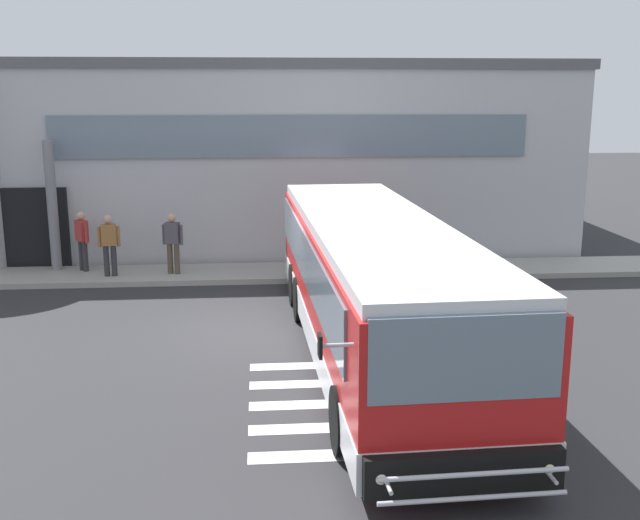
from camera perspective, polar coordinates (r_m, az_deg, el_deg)
The scene contains 9 objects.
ground_plane at distance 16.62m, azimuth -4.54°, elevation -5.18°, with size 80.00×90.00×0.02m, color #2B2B2D.
bay_paint_stripes at distance 12.84m, azimuth 4.64°, elevation -10.66°, with size 4.40×3.96×0.01m.
terminal_building at distance 27.50m, azimuth -6.16°, elevation 8.26°, with size 21.45×13.80×5.98m.
boarding_curb at distance 21.22m, azimuth -4.59°, elevation -0.99°, with size 23.65×2.00×0.15m, color #9E9B93.
entry_support_column at distance 22.20m, azimuth -19.58°, elevation 3.88°, with size 0.28×0.28×3.61m, color slate.
bus_main_foreground at distance 14.49m, azimuth 4.12°, elevation -2.33°, with size 3.03×12.01×2.70m.
passenger_near_column at distance 21.94m, azimuth -17.54°, elevation 1.59°, with size 0.42×0.47×1.68m.
passenger_by_doorway at distance 21.09m, azimuth -15.65°, elevation 1.29°, with size 0.59×0.26×1.68m.
passenger_at_curb_edge at distance 20.98m, azimuth -11.05°, elevation 1.56°, with size 0.57×0.45×1.68m.
Camera 1 is at (0.03, -15.82, 5.09)m, focal length 42.33 mm.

